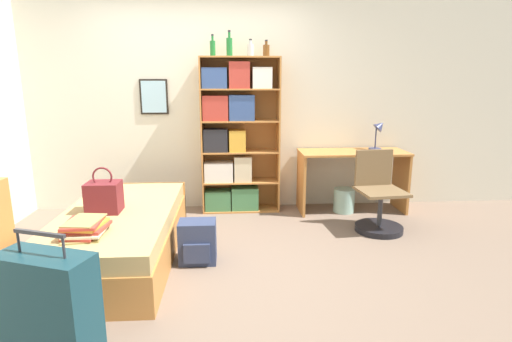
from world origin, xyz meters
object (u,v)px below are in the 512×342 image
Objects in this scene: bookcase at (233,136)px; bottle_clear at (251,50)px; bottle_green at (213,48)px; handbag at (104,197)px; bottle_brown at (229,46)px; backpack at (198,242)px; bottle_blue at (266,50)px; suitcase at (49,313)px; waste_bin at (344,200)px; desk at (352,169)px; desk_lamp at (379,130)px; book_stack_on_bed at (85,228)px; bed at (120,234)px; desk_chair at (378,206)px.

bottle_clear is (0.21, 0.01, 1.00)m from bookcase.
bottle_green is at bearing 178.53° from bottle_clear.
handbag is 1.40× the size of bottle_brown.
bookcase is 9.47× the size of bottle_clear.
bottle_blue is at bearing 63.68° from backpack.
backpack is (-0.73, -1.47, -1.73)m from bottle_blue.
backpack is at bearing 61.90° from suitcase.
handbag is 2.45m from bottle_blue.
bottle_blue is 0.64× the size of waste_bin.
backpack is (-0.34, -1.44, -0.73)m from bookcase.
desk is at bearing -4.24° from bookcase.
bookcase is 4.88× the size of desk_lamp.
bookcase is (1.12, 1.90, 0.41)m from book_stack_on_bed.
handbag reaches higher than bed.
handbag is (-0.10, -0.05, 0.37)m from bed.
book_stack_on_bed is 2.72m from bottle_clear.
bottle_blue is at bearing 42.15° from handbag.
desk_chair reaches higher than bed.
bottle_brown is (1.08, 1.89, 1.44)m from book_stack_on_bed.
bottle_brown is at bearing -174.70° from bottle_clear.
bookcase is 9.84× the size of bottle_blue.
bed is 1.44m from suitcase.
book_stack_on_bed is 2.82m from bottle_blue.
handbag is 1.38× the size of waste_bin.
desk_chair reaches higher than desk.
desk_chair is at bearing 19.87° from backpack.
waste_bin is at bearing 47.49° from suitcase.
handbag is at bearing -167.61° from desk_chair.
desk_chair is (1.53, -0.77, -0.66)m from bookcase.
bottle_clear reaches higher than handbag.
bottle_blue is at bearing 0.28° from bottle_green.
bed is 1.81m from bookcase.
desk_lamp is (2.81, 2.74, 0.64)m from suitcase.
desk is at bearing -4.51° from bottle_green.
bottle_blue is 0.15× the size of desk.
bottle_blue is (1.43, 1.34, 1.69)m from bed.
desk is 1.52× the size of desk_chair.
bookcase is 1.66m from backpack.
desk is at bearing -5.58° from bottle_clear.
suitcase is at bearing -84.17° from book_stack_on_bed.
book_stack_on_bed is at bearing -149.87° from backpack.
bottle_clear is at bearing 149.38° from desk_chair.
suitcase reaches higher than backpack.
desk is (1.04, -0.13, -1.39)m from bottle_blue.
desk reaches higher than waste_bin.
bottle_green is 0.19× the size of desk.
handbag is 2.33m from bottle_clear.
bottle_blue reaches higher than bookcase.
suitcase is at bearing -118.10° from backpack.
handbag is 0.90m from backpack.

